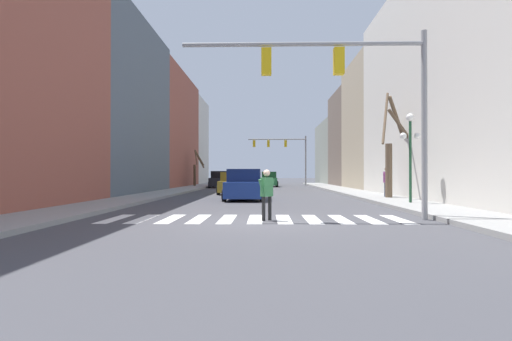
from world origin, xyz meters
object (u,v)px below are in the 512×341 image
at_px(traffic_signal_near, 350,81).
at_px(street_tree_left_near, 196,169).
at_px(street_tree_right_far, 392,151).
at_px(car_parked_right_far, 220,180).
at_px(street_lamp_right_corner, 410,139).
at_px(car_parked_left_far, 245,185).
at_px(car_at_intersection, 234,184).
at_px(traffic_signal_far, 284,149).
at_px(car_parked_right_mid, 269,180).
at_px(pedestrian_on_left_sidewalk, 387,179).
at_px(pedestrian_crossing_street, 267,190).

xyz_separation_m(traffic_signal_near, street_tree_left_near, (-10.08, 29.84, -2.42)).
bearing_deg(street_tree_right_far, traffic_signal_near, -114.33).
xyz_separation_m(car_parked_right_far, street_tree_left_near, (-2.72, 1.01, 1.16)).
distance_m(street_lamp_right_corner, car_parked_right_far, 25.95).
distance_m(car_parked_left_far, car_at_intersection, 6.57).
distance_m(car_at_intersection, street_tree_left_near, 14.76).
bearing_deg(car_at_intersection, street_lamp_right_corner, 39.89).
distance_m(traffic_signal_near, street_tree_right_far, 10.51).
xyz_separation_m(traffic_signal_far, car_parked_right_mid, (-1.91, -5.06, -3.80)).
xyz_separation_m(street_lamp_right_corner, car_parked_right_mid, (-6.15, 26.33, -2.23)).
bearing_deg(car_parked_right_mid, pedestrian_on_left_sidewalk, -163.48).
xyz_separation_m(street_lamp_right_corner, pedestrian_on_left_sidewalk, (0.31, 4.55, -1.87)).
distance_m(street_tree_right_far, street_tree_left_near, 24.94).
bearing_deg(car_at_intersection, traffic_signal_far, 167.71).
relative_size(traffic_signal_near, street_lamp_right_corner, 1.92).
relative_size(car_at_intersection, pedestrian_crossing_street, 3.07).
relative_size(car_at_intersection, street_tree_right_far, 0.84).
bearing_deg(traffic_signal_near, car_at_intersection, 106.99).
distance_m(traffic_signal_far, car_parked_left_far, 27.83).
xyz_separation_m(car_parked_right_far, pedestrian_crossing_street, (4.74, -29.12, 0.13)).
bearing_deg(traffic_signal_near, traffic_signal_far, 90.56).
bearing_deg(car_at_intersection, car_parked_right_far, -169.13).
relative_size(car_at_intersection, street_tree_left_near, 1.24).
bearing_deg(car_at_intersection, traffic_signal_near, 16.99).
bearing_deg(car_parked_right_mid, car_parked_right_far, 120.93).
xyz_separation_m(car_parked_right_far, pedestrian_on_left_sidewalk, (11.55, -18.73, 0.34)).
distance_m(pedestrian_crossing_street, street_tree_left_near, 31.05).
xyz_separation_m(car_parked_left_far, street_tree_left_near, (-6.25, 20.25, 1.16)).
bearing_deg(car_parked_right_far, car_parked_left_far, -169.61).
bearing_deg(pedestrian_crossing_street, street_lamp_right_corner, -2.68).
xyz_separation_m(street_lamp_right_corner, car_parked_right_far, (-11.24, 23.28, -2.21)).
bearing_deg(car_parked_left_far, pedestrian_on_left_sidewalk, 93.65).
height_order(traffic_signal_far, pedestrian_crossing_street, traffic_signal_far).
bearing_deg(car_at_intersection, street_tree_left_near, -159.40).
xyz_separation_m(traffic_signal_far, pedestrian_on_left_sidewalk, (4.55, -26.84, -3.43)).
distance_m(car_parked_right_mid, car_parked_right_far, 5.93).
bearing_deg(pedestrian_crossing_street, car_parked_right_far, 54.66).
relative_size(traffic_signal_far, car_parked_right_far, 1.52).
distance_m(car_parked_right_far, street_tree_left_near, 3.12).
distance_m(car_parked_right_mid, car_at_intersection, 16.03).
bearing_deg(traffic_signal_near, car_parked_right_far, 104.32).
distance_m(pedestrian_crossing_street, street_tree_right_far, 12.07).
bearing_deg(street_lamp_right_corner, traffic_signal_near, -124.97).
bearing_deg(street_tree_right_far, car_parked_right_far, 120.99).
height_order(car_parked_right_mid, pedestrian_on_left_sidewalk, pedestrian_on_left_sidewalk).
relative_size(car_parked_right_mid, street_tree_left_near, 1.09).
bearing_deg(pedestrian_crossing_street, car_parked_left_far, 52.39).
bearing_deg(car_parked_right_mid, street_tree_right_far, -163.72).
height_order(car_parked_right_far, pedestrian_crossing_street, car_parked_right_far).
bearing_deg(car_parked_right_mid, street_lamp_right_corner, -166.85).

